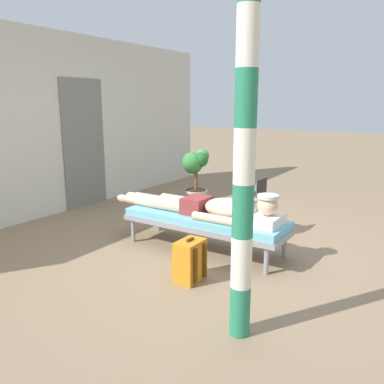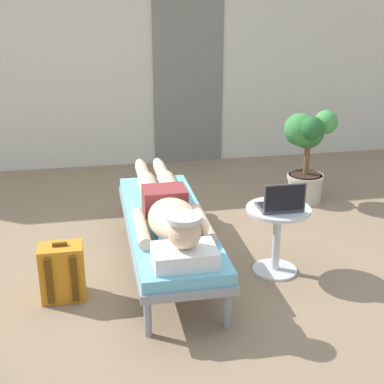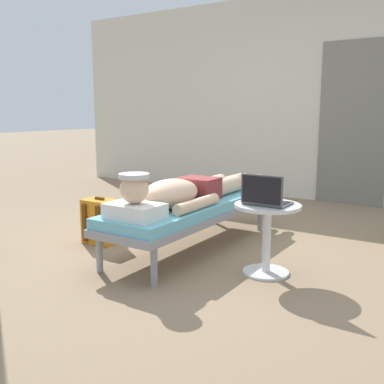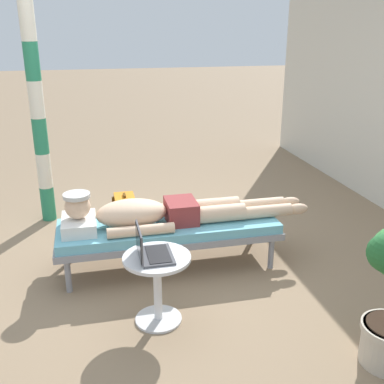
% 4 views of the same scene
% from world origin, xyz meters
% --- Properties ---
extents(ground_plane, '(40.00, 40.00, 0.00)m').
position_xyz_m(ground_plane, '(0.00, 0.00, 0.00)').
color(ground_plane, '#8C7256').
extents(lounge_chair, '(0.61, 1.94, 0.42)m').
position_xyz_m(lounge_chair, '(-0.04, 0.08, 0.35)').
color(lounge_chair, gray).
rests_on(lounge_chair, ground).
extents(person_reclining, '(0.53, 2.17, 0.33)m').
position_xyz_m(person_reclining, '(-0.04, -0.01, 0.52)').
color(person_reclining, white).
rests_on(person_reclining, lounge_chair).
extents(side_table, '(0.48, 0.48, 0.52)m').
position_xyz_m(side_table, '(0.76, -0.15, 0.36)').
color(side_table, silver).
rests_on(side_table, ground).
extents(laptop, '(0.31, 0.24, 0.23)m').
position_xyz_m(laptop, '(0.76, -0.20, 0.58)').
color(laptop, '#4C4C51').
rests_on(laptop, side_table).
extents(backpack, '(0.30, 0.26, 0.42)m').
position_xyz_m(backpack, '(-0.82, -0.23, 0.20)').
color(backpack, orange).
rests_on(backpack, ground).
extents(porch_post, '(0.15, 0.15, 2.64)m').
position_xyz_m(porch_post, '(-1.37, -1.03, 1.32)').
color(porch_post, '#267F59').
rests_on(porch_post, ground).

